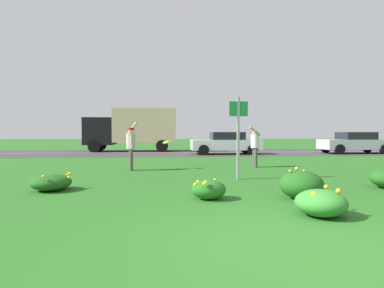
% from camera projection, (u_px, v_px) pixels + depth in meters
% --- Properties ---
extents(ground_plane, '(120.00, 120.00, 0.00)m').
position_uv_depth(ground_plane, '(205.00, 167.00, 12.89)').
color(ground_plane, '#26601E').
extents(highway_strip, '(120.00, 8.15, 0.01)m').
position_uv_depth(highway_strip, '(189.00, 153.00, 22.09)').
color(highway_strip, '#38383A').
rests_on(highway_strip, ground).
extents(highway_center_stripe, '(120.00, 0.16, 0.00)m').
position_uv_depth(highway_center_stripe, '(189.00, 152.00, 22.09)').
color(highway_center_stripe, yellow).
rests_on(highway_center_stripe, ground).
extents(daylily_clump_mid_left, '(0.73, 0.72, 0.44)m').
position_uv_depth(daylily_clump_mid_left, '(209.00, 189.00, 6.55)').
color(daylily_clump_mid_left, '#23661E').
rests_on(daylily_clump_mid_left, ground).
extents(daylily_clump_front_left, '(0.92, 0.92, 0.65)m').
position_uv_depth(daylily_clump_front_left, '(301.00, 185.00, 6.59)').
color(daylily_clump_front_left, '#1E5619').
rests_on(daylily_clump_front_left, ground).
extents(daylily_clump_front_center, '(0.85, 0.85, 0.49)m').
position_uv_depth(daylily_clump_front_center, '(321.00, 203.00, 5.22)').
color(daylily_clump_front_center, '#337F2D').
rests_on(daylily_clump_front_center, ground).
extents(daylily_clump_mid_center, '(0.95, 0.97, 0.43)m').
position_uv_depth(daylily_clump_mid_center, '(51.00, 182.00, 7.56)').
color(daylily_clump_mid_center, '#1E5619').
rests_on(daylily_clump_mid_center, ground).
extents(sign_post_near_path, '(0.56, 0.10, 2.47)m').
position_uv_depth(sign_post_near_path, '(238.00, 130.00, 9.32)').
color(sign_post_near_path, '#93969B').
rests_on(sign_post_near_path, ground).
extents(person_thrower_red_cap_gray_shirt, '(0.40, 0.52, 1.82)m').
position_uv_depth(person_thrower_red_cap_gray_shirt, '(131.00, 144.00, 11.54)').
color(person_thrower_red_cap_gray_shirt, '#B2B2B7').
rests_on(person_thrower_red_cap_gray_shirt, ground).
extents(person_catcher_white_shirt, '(0.48, 0.53, 1.66)m').
position_uv_depth(person_catcher_white_shirt, '(255.00, 144.00, 12.62)').
color(person_catcher_white_shirt, silver).
rests_on(person_catcher_white_shirt, ground).
extents(frisbee_lime, '(0.27, 0.25, 0.15)m').
position_uv_depth(frisbee_lime, '(166.00, 142.00, 12.00)').
color(frisbee_lime, '#8CD133').
extents(car_silver_leftmost, '(4.50, 2.00, 1.45)m').
position_uv_depth(car_silver_leftmost, '(355.00, 143.00, 21.17)').
color(car_silver_leftmost, '#B7BABF').
rests_on(car_silver_leftmost, ground).
extents(car_white_center_left, '(4.50, 2.00, 1.45)m').
position_uv_depth(car_white_center_left, '(226.00, 143.00, 20.43)').
color(car_white_center_left, silver).
rests_on(car_white_center_left, ground).
extents(box_truck_black, '(6.70, 2.46, 3.20)m').
position_uv_depth(box_truck_black, '(133.00, 128.00, 23.51)').
color(box_truck_black, black).
rests_on(box_truck_black, ground).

